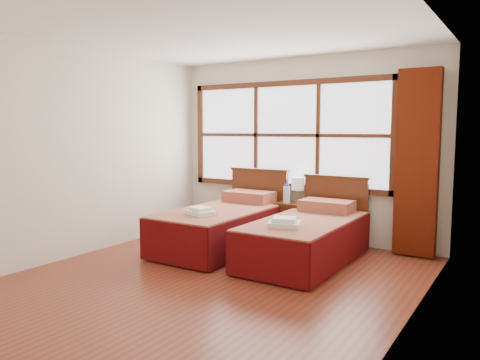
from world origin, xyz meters
The scene contains 15 objects.
floor centered at (0.00, 0.00, 0.00)m, with size 4.50×4.50×0.00m, color brown.
ceiling centered at (0.00, 0.00, 2.60)m, with size 4.50×4.50×0.00m, color white.
wall_back centered at (0.00, 2.25, 1.30)m, with size 4.00×4.00×0.00m, color silver.
wall_left centered at (-2.00, 0.00, 1.30)m, with size 4.50×4.50×0.00m, color silver.
wall_right centered at (2.00, 0.00, 1.30)m, with size 4.50×4.50×0.00m, color silver.
window centered at (-0.25, 2.21, 1.50)m, with size 3.16×0.06×1.56m.
curtain centered at (1.60, 2.11, 1.17)m, with size 0.50×0.16×2.30m, color #591808.
bed_left centered at (-0.66, 1.20, 0.31)m, with size 1.03×2.05×1.00m.
bed_right centered at (0.55, 1.20, 0.29)m, with size 0.99×2.01×0.96m.
nightstand centered at (-0.04, 1.99, 0.28)m, with size 0.42×0.41×0.56m.
towels_left centered at (-0.64, 0.66, 0.57)m, with size 0.38×0.36×0.09m.
towels_right centered at (0.51, 0.68, 0.56)m, with size 0.42×0.39×0.10m.
lamp centered at (-0.01, 2.11, 0.81)m, with size 0.18×0.18×0.35m.
bottle_near centered at (-0.11, 1.94, 0.68)m, with size 0.07×0.07×0.27m.
bottle_far centered at (-0.08, 1.94, 0.68)m, with size 0.07×0.07×0.27m.
Camera 1 is at (2.81, -3.91, 1.59)m, focal length 35.00 mm.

